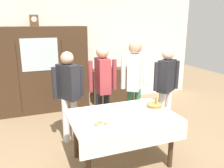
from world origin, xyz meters
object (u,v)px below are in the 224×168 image
Objects in this scene: book_stack at (112,67)px; spoon_mid_left at (93,110)px; spoon_back_edge at (81,116)px; dining_table at (123,123)px; spoon_near_right at (123,124)px; person_beside_shelf at (103,82)px; person_behind_table_left at (69,89)px; tea_cup_far_right at (142,101)px; wall_cabinet at (40,70)px; person_by_cabinet at (166,82)px; tea_cup_center at (136,109)px; mantel_clock at (34,21)px; pastry_plate at (101,125)px; tea_cup_front_edge at (133,104)px; bread_basket at (155,105)px; person_near_right_end at (134,78)px; bookshelf_low at (112,85)px.

book_stack reaches higher than spoon_mid_left.
spoon_back_edge is at bearing -143.50° from spoon_mid_left.
dining_table is 12.49× the size of spoon_near_right.
person_beside_shelf reaches higher than dining_table.
tea_cup_far_right is at bearing -27.62° from person_behind_table_left.
wall_cabinet reaches higher than spoon_mid_left.
person_behind_table_left is 1.00× the size of person_by_cabinet.
book_stack is (0.85, 2.64, 0.25)m from dining_table.
tea_cup_center is at bearing -145.77° from person_by_cabinet.
book_stack is 1.61× the size of tea_cup_far_right.
mantel_clock is 1.15× the size of book_stack.
spoon_near_right is at bearing -9.85° from pastry_plate.
spoon_near_right is (-0.60, -0.62, -0.02)m from tea_cup_far_right.
dining_table is at bearing 27.50° from pastry_plate.
bread_basket is at bearing -33.89° from tea_cup_front_edge.
person_behind_table_left is at bearing 99.51° from pastry_plate.
person_beside_shelf is at bearing 88.10° from dining_table.
dining_table is 12.49× the size of spoon_back_edge.
book_stack is 0.12× the size of person_near_right_end.
person_by_cabinet is (0.88, 0.42, 0.17)m from tea_cup_front_edge.
wall_cabinet is 8.75× the size of mantel_clock.
bread_basket reaches higher than spoon_mid_left.
tea_cup_front_edge is (0.30, 0.32, 0.14)m from dining_table.
person_behind_table_left is at bearing 176.20° from person_near_right_end.
person_near_right_end reaches higher than spoon_back_edge.
spoon_back_edge is (-0.83, 0.08, -0.02)m from tea_cup_center.
tea_cup_center is (1.21, -2.47, -1.26)m from mantel_clock.
tea_cup_far_right is 1.05m from pastry_plate.
spoon_back_edge is 1.02m from person_beside_shelf.
person_by_cabinet reaches higher than book_stack.
tea_cup_center is 1.09× the size of spoon_back_edge.
wall_cabinet is 1.08m from mantel_clock.
person_behind_table_left is at bearing 145.39° from tea_cup_front_edge.
person_beside_shelf is at bearing 123.10° from bread_basket.
bread_basket is at bearing 12.64° from dining_table.
bread_basket is (0.58, 0.13, 0.14)m from dining_table.
spoon_mid_left is at bearing 133.62° from dining_table.
dining_table is at bearing -148.08° from person_by_cabinet.
spoon_mid_left is 0.07× the size of person_near_right_end.
tea_cup_front_edge is (-0.55, -2.32, 0.35)m from bookshelf_low.
pastry_plate is 0.18× the size of person_behind_table_left.
spoon_near_right is at bearing -108.33° from bookshelf_low.
pastry_plate is 2.35× the size of spoon_mid_left.
spoon_back_edge is at bearing 177.13° from bread_basket.
bookshelf_low is at bearing 63.70° from person_beside_shelf.
pastry_plate is 0.43m from spoon_back_edge.
spoon_near_right is (-0.96, -2.89, 0.33)m from bookshelf_low.
tea_cup_front_edge is (-0.55, -2.32, -0.11)m from book_stack.
book_stack reaches higher than tea_cup_front_edge.
bread_basket is (0.09, -0.24, 0.01)m from tea_cup_far_right.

